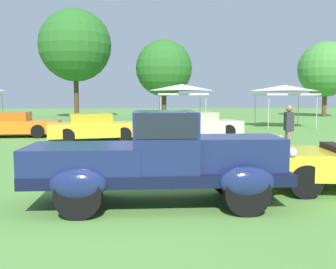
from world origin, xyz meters
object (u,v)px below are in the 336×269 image
Objects in this scene: feature_pickup_truck at (160,157)px; show_car_orange at (11,125)px; canopy_tent_center_field at (182,89)px; show_car_cream at (199,125)px; spectator_by_row at (289,129)px; canopy_tent_right_field at (285,89)px; show_car_yellow at (94,127)px.

show_car_orange is (-6.95, 12.30, -0.27)m from feature_pickup_truck.
feature_pickup_truck is at bearing -96.01° from canopy_tent_center_field.
show_car_cream is 6.68m from spectator_by_row.
canopy_tent_center_field and canopy_tent_right_field have the same top height.
canopy_tent_center_field is at bearing 103.48° from spectator_by_row.
spectator_by_row is 11.28m from canopy_tent_center_field.
feature_pickup_truck is 10.76m from show_car_yellow.
show_car_cream is 2.49× the size of spectator_by_row.
spectator_by_row reaches higher than show_car_yellow.
show_car_yellow is 1.52× the size of canopy_tent_center_field.
feature_pickup_truck is at bearing -75.56° from show_car_yellow.
show_car_orange is at bearing -160.33° from canopy_tent_right_field.
show_car_orange and show_car_yellow have the same top height.
spectator_by_row is (4.32, 5.45, 0.04)m from feature_pickup_truck.
canopy_tent_center_field reaches higher than spectator_by_row.
feature_pickup_truck is 11.99m from show_car_cream.
canopy_tent_right_field is (11.20, 7.41, 1.83)m from show_car_yellow.
canopy_tent_center_field reaches higher than show_car_orange.
spectator_by_row is at bearing -31.30° from show_car_orange.
canopy_tent_center_field reaches higher than show_car_cream.
show_car_yellow is at bearing 104.44° from feature_pickup_truck.
canopy_tent_center_field is at bearing 24.83° from show_car_orange.
show_car_yellow is 8.60m from spectator_by_row.
canopy_tent_right_field is at bearing 64.48° from feature_pickup_truck.
canopy_tent_right_field is at bearing 19.67° from show_car_orange.
canopy_tent_right_field reaches higher than show_car_yellow.
canopy_tent_right_field reaches higher than feature_pickup_truck.
canopy_tent_right_field is (6.80, 1.52, 0.00)m from canopy_tent_center_field.
canopy_tent_center_field is (-2.60, 10.87, 1.51)m from spectator_by_row.
spectator_by_row is (2.11, -6.33, 0.31)m from show_car_cream.
canopy_tent_center_field is at bearing 83.99° from feature_pickup_truck.
show_car_yellow is (-2.68, 10.42, -0.27)m from feature_pickup_truck.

